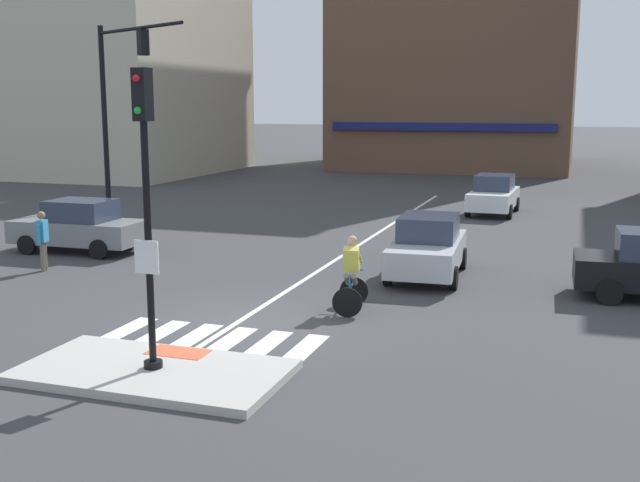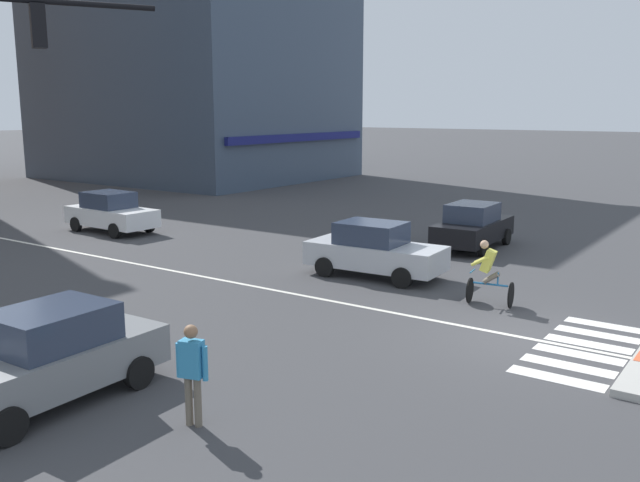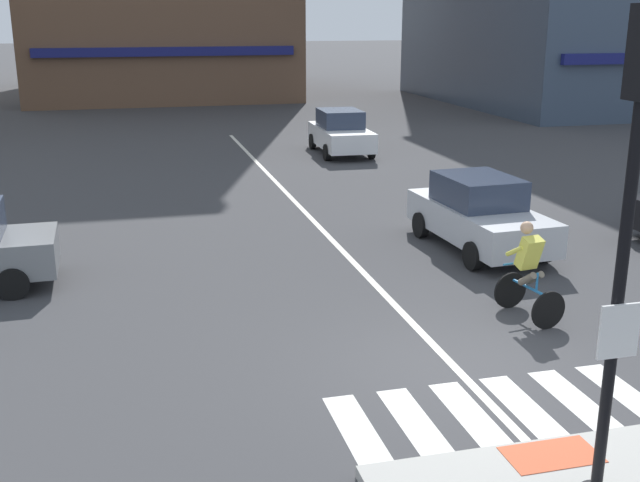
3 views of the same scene
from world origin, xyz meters
name	(u,v)px [view 1 (image 1 of 3)]	position (x,y,z in m)	size (l,w,h in m)	color
ground_plane	(238,322)	(0.00, 0.00, 0.00)	(300.00, 300.00, 0.00)	#3D3D3F
traffic_island	(154,372)	(0.00, -3.43, 0.07)	(4.53, 2.42, 0.15)	#B2AFA8
tactile_pad_front	(178,352)	(0.00, -2.57, 0.15)	(1.10, 0.60, 0.01)	#DB5B38
signal_pole	(146,192)	(0.00, -3.44, 3.15)	(0.44, 0.38, 4.99)	black
crosswalk_stripe_a	(127,329)	(-1.94, -1.22, 0.00)	(0.44, 1.80, 0.01)	silver
crosswalk_stripe_b	(160,333)	(-1.17, -1.22, 0.00)	(0.44, 1.80, 0.01)	silver
crosswalk_stripe_c	(194,337)	(-0.39, -1.22, 0.00)	(0.44, 1.80, 0.01)	silver
crosswalk_stripe_d	(230,340)	(0.39, -1.22, 0.00)	(0.44, 1.80, 0.01)	silver
crosswalk_stripe_e	(267,344)	(1.17, -1.22, 0.00)	(0.44, 1.80, 0.01)	silver
crosswalk_stripe_f	(305,348)	(1.94, -1.22, 0.00)	(0.44, 1.80, 0.01)	silver
lane_centre_line	(363,242)	(0.00, 10.00, 0.00)	(0.14, 28.00, 0.01)	silver
traffic_light_mast	(117,101)	(-8.09, 8.23, 4.66)	(4.44, 2.39, 7.17)	black
building_corner_left	(466,12)	(-1.88, 45.53, 11.31)	(16.57, 20.37, 22.59)	brown
building_corner_right	(83,9)	(-24.97, 30.60, 10.73)	(18.10, 16.11, 21.41)	beige
car_grey_cross_left	(79,226)	(-7.97, 5.62, 0.81)	(4.14, 1.93, 1.64)	slate
car_white_eastbound_distant	(494,195)	(3.39, 18.32, 0.81)	(1.95, 4.16, 1.64)	white
car_silver_eastbound_mid	(428,247)	(2.99, 5.64, 0.81)	(2.02, 4.19, 1.64)	silver
cyclist	(351,272)	(2.01, 1.70, 0.87)	(0.81, 1.17, 1.68)	black
pedestrian_at_curb_left	(42,236)	(-7.21, 2.94, 0.98)	(0.31, 0.53, 1.67)	#6B6051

